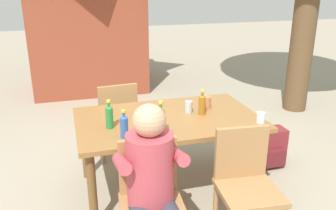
{
  "coord_description": "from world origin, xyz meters",
  "views": [
    {
      "loc": [
        -0.85,
        -2.9,
        1.93
      ],
      "look_at": [
        0.0,
        0.0,
        0.85
      ],
      "focal_mm": 38.34,
      "sensor_mm": 36.0,
      "label": 1
    }
  ],
  "objects_px": {
    "chair_near_right": "(246,180)",
    "cup_terracotta": "(207,103)",
    "brick_kiosk": "(85,14)",
    "chair_far_left": "(116,116)",
    "cup_steel": "(189,107)",
    "chair_near_left": "(151,195)",
    "bottle_olive": "(161,121)",
    "bottle_amber": "(202,104)",
    "backpack_by_near_side": "(269,148)",
    "bottle_green": "(109,116)",
    "person_in_white_shirt": "(153,183)",
    "bottle_blue": "(124,126)",
    "dining_table": "(168,126)",
    "cup_glass": "(261,117)",
    "table_knife": "(144,131)"
  },
  "relations": [
    {
      "from": "chair_near_right",
      "to": "cup_terracotta",
      "type": "bearing_deg",
      "value": 86.85
    },
    {
      "from": "chair_near_right",
      "to": "brick_kiosk",
      "type": "distance_m",
      "value": 4.67
    },
    {
      "from": "chair_far_left",
      "to": "cup_steel",
      "type": "height_order",
      "value": "chair_far_left"
    },
    {
      "from": "chair_near_left",
      "to": "brick_kiosk",
      "type": "height_order",
      "value": "brick_kiosk"
    },
    {
      "from": "bottle_olive",
      "to": "cup_terracotta",
      "type": "distance_m",
      "value": 0.76
    },
    {
      "from": "bottle_amber",
      "to": "brick_kiosk",
      "type": "bearing_deg",
      "value": 101.36
    },
    {
      "from": "backpack_by_near_side",
      "to": "chair_near_left",
      "type": "bearing_deg",
      "value": -148.91
    },
    {
      "from": "bottle_olive",
      "to": "backpack_by_near_side",
      "type": "distance_m",
      "value": 1.56
    },
    {
      "from": "bottle_green",
      "to": "person_in_white_shirt",
      "type": "bearing_deg",
      "value": -78.43
    },
    {
      "from": "cup_terracotta",
      "to": "backpack_by_near_side",
      "type": "xyz_separation_m",
      "value": [
        0.75,
        -0.0,
        -0.59
      ]
    },
    {
      "from": "chair_near_left",
      "to": "cup_steel",
      "type": "bearing_deg",
      "value": 56.26
    },
    {
      "from": "chair_near_left",
      "to": "bottle_green",
      "type": "distance_m",
      "value": 0.81
    },
    {
      "from": "chair_far_left",
      "to": "bottle_blue",
      "type": "distance_m",
      "value": 1.17
    },
    {
      "from": "chair_near_right",
      "to": "person_in_white_shirt",
      "type": "height_order",
      "value": "person_in_white_shirt"
    },
    {
      "from": "chair_near_right",
      "to": "backpack_by_near_side",
      "type": "xyz_separation_m",
      "value": [
        0.8,
        0.93,
        -0.29
      ]
    },
    {
      "from": "person_in_white_shirt",
      "to": "cup_steel",
      "type": "relative_size",
      "value": 10.77
    },
    {
      "from": "bottle_green",
      "to": "cup_terracotta",
      "type": "relative_size",
      "value": 2.15
    },
    {
      "from": "dining_table",
      "to": "person_in_white_shirt",
      "type": "height_order",
      "value": "person_in_white_shirt"
    },
    {
      "from": "brick_kiosk",
      "to": "backpack_by_near_side",
      "type": "bearing_deg",
      "value": -66.02
    },
    {
      "from": "chair_near_right",
      "to": "backpack_by_near_side",
      "type": "distance_m",
      "value": 1.26
    },
    {
      "from": "bottle_amber",
      "to": "cup_steel",
      "type": "relative_size",
      "value": 2.15
    },
    {
      "from": "chair_near_left",
      "to": "cup_terracotta",
      "type": "xyz_separation_m",
      "value": [
        0.79,
        0.93,
        0.3
      ]
    },
    {
      "from": "cup_glass",
      "to": "table_knife",
      "type": "height_order",
      "value": "cup_glass"
    },
    {
      "from": "dining_table",
      "to": "bottle_green",
      "type": "height_order",
      "value": "bottle_green"
    },
    {
      "from": "bottle_blue",
      "to": "bottle_olive",
      "type": "distance_m",
      "value": 0.29
    },
    {
      "from": "bottle_blue",
      "to": "bottle_olive",
      "type": "bearing_deg",
      "value": -6.37
    },
    {
      "from": "cup_terracotta",
      "to": "bottle_green",
      "type": "bearing_deg",
      "value": -167.33
    },
    {
      "from": "chair_near_left",
      "to": "bottle_blue",
      "type": "height_order",
      "value": "bottle_blue"
    },
    {
      "from": "bottle_amber",
      "to": "backpack_by_near_side",
      "type": "height_order",
      "value": "bottle_amber"
    },
    {
      "from": "bottle_amber",
      "to": "cup_terracotta",
      "type": "distance_m",
      "value": 0.18
    },
    {
      "from": "dining_table",
      "to": "table_knife",
      "type": "distance_m",
      "value": 0.39
    },
    {
      "from": "chair_near_right",
      "to": "table_knife",
      "type": "bearing_deg",
      "value": 140.06
    },
    {
      "from": "dining_table",
      "to": "cup_steel",
      "type": "height_order",
      "value": "cup_steel"
    },
    {
      "from": "chair_far_left",
      "to": "bottle_green",
      "type": "distance_m",
      "value": 0.97
    },
    {
      "from": "dining_table",
      "to": "chair_near_right",
      "type": "relative_size",
      "value": 1.89
    },
    {
      "from": "bottle_amber",
      "to": "dining_table",
      "type": "bearing_deg",
      "value": 178.08
    },
    {
      "from": "cup_steel",
      "to": "table_knife",
      "type": "relative_size",
      "value": 0.46
    },
    {
      "from": "chair_near_left",
      "to": "person_in_white_shirt",
      "type": "bearing_deg",
      "value": -93.72
    },
    {
      "from": "chair_far_left",
      "to": "bottle_olive",
      "type": "height_order",
      "value": "bottle_olive"
    },
    {
      "from": "chair_far_left",
      "to": "chair_near_right",
      "type": "xyz_separation_m",
      "value": [
        0.74,
        -1.6,
        0.0
      ]
    },
    {
      "from": "person_in_white_shirt",
      "to": "bottle_green",
      "type": "bearing_deg",
      "value": 101.57
    },
    {
      "from": "chair_near_left",
      "to": "cup_glass",
      "type": "height_order",
      "value": "chair_near_left"
    },
    {
      "from": "chair_near_left",
      "to": "table_knife",
      "type": "distance_m",
      "value": 0.61
    },
    {
      "from": "cup_steel",
      "to": "bottle_amber",
      "type": "bearing_deg",
      "value": -39.29
    },
    {
      "from": "chair_far_left",
      "to": "bottle_green",
      "type": "relative_size",
      "value": 3.5
    },
    {
      "from": "dining_table",
      "to": "backpack_by_near_side",
      "type": "bearing_deg",
      "value": 6.02
    },
    {
      "from": "backpack_by_near_side",
      "to": "cup_steel",
      "type": "bearing_deg",
      "value": -176.89
    },
    {
      "from": "bottle_green",
      "to": "table_knife",
      "type": "bearing_deg",
      "value": -32.44
    },
    {
      "from": "bottle_green",
      "to": "cup_glass",
      "type": "bearing_deg",
      "value": -10.96
    },
    {
      "from": "cup_steel",
      "to": "backpack_by_near_side",
      "type": "bearing_deg",
      "value": 3.11
    }
  ]
}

